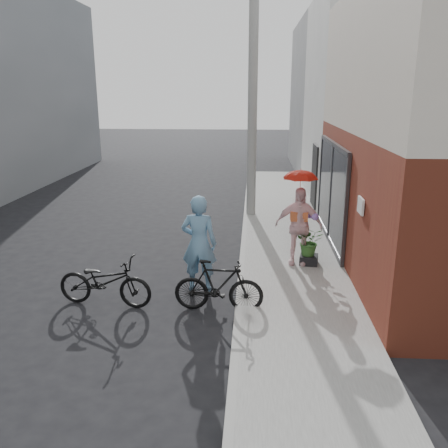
# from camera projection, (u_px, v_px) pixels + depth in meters

# --- Properties ---
(ground) EXTENTS (80.00, 80.00, 0.00)m
(ground) POSITION_uv_depth(u_px,v_px,m) (191.00, 296.00, 9.25)
(ground) COLOR black
(ground) RESTS_ON ground
(sidewalk) EXTENTS (2.20, 24.00, 0.12)m
(sidewalk) POSITION_uv_depth(u_px,v_px,m) (292.00, 260.00, 11.02)
(sidewalk) COLOR gray
(sidewalk) RESTS_ON ground
(curb) EXTENTS (0.12, 24.00, 0.12)m
(curb) POSITION_uv_depth(u_px,v_px,m) (242.00, 259.00, 11.09)
(curb) COLOR #9E9E99
(curb) RESTS_ON ground
(plaster_building) EXTENTS (8.00, 6.00, 7.00)m
(plaster_building) POSITION_uv_depth(u_px,v_px,m) (428.00, 101.00, 16.49)
(plaster_building) COLOR silver
(plaster_building) RESTS_ON ground
(east_building_far) EXTENTS (8.00, 8.00, 7.00)m
(east_building_far) POSITION_uv_depth(u_px,v_px,m) (378.00, 98.00, 23.21)
(east_building_far) COLOR slate
(east_building_far) RESTS_ON ground
(utility_pole) EXTENTS (0.28, 0.28, 7.00)m
(utility_pole) POSITION_uv_depth(u_px,v_px,m) (253.00, 103.00, 13.98)
(utility_pole) COLOR #9E9E99
(utility_pole) RESTS_ON ground
(officer) EXTENTS (0.75, 0.54, 1.95)m
(officer) POSITION_uv_depth(u_px,v_px,m) (199.00, 244.00, 9.30)
(officer) COLOR #6694B6
(officer) RESTS_ON ground
(bike_left) EXTENTS (1.86, 0.85, 0.94)m
(bike_left) POSITION_uv_depth(u_px,v_px,m) (105.00, 281.00, 8.75)
(bike_left) COLOR black
(bike_left) RESTS_ON ground
(bike_right) EXTENTS (1.64, 0.53, 0.97)m
(bike_right) POSITION_uv_depth(u_px,v_px,m) (219.00, 286.00, 8.52)
(bike_right) COLOR black
(bike_right) RESTS_ON ground
(kimono_woman) EXTENTS (1.08, 0.60, 1.75)m
(kimono_woman) POSITION_uv_depth(u_px,v_px,m) (298.00, 226.00, 10.43)
(kimono_woman) COLOR #FBD3D6
(kimono_woman) RESTS_ON sidewalk
(parasol) EXTENTS (0.74, 0.74, 0.65)m
(parasol) POSITION_uv_depth(u_px,v_px,m) (301.00, 172.00, 10.10)
(parasol) COLOR red
(parasol) RESTS_ON kimono_woman
(planter) EXTENTS (0.45, 0.45, 0.20)m
(planter) POSITION_uv_depth(u_px,v_px,m) (309.00, 259.00, 10.60)
(planter) COLOR black
(planter) RESTS_ON sidewalk
(potted_plant) EXTENTS (0.58, 0.51, 0.65)m
(potted_plant) POSITION_uv_depth(u_px,v_px,m) (310.00, 241.00, 10.48)
(potted_plant) COLOR #316227
(potted_plant) RESTS_ON planter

